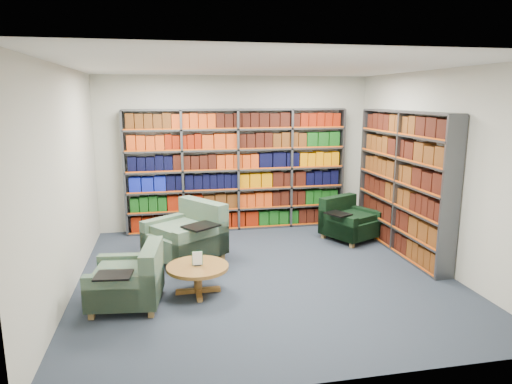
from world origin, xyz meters
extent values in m
cube|color=#19202F|center=(0.00, 0.00, -0.01)|extent=(5.00, 5.00, 0.01)
cube|color=white|center=(0.00, 0.00, 2.80)|extent=(5.00, 5.00, 0.01)
cube|color=#B9B7A9|center=(0.00, 2.50, 1.40)|extent=(5.00, 0.01, 2.80)
cube|color=#B9B7A9|center=(0.00, -2.50, 1.40)|extent=(5.00, 0.01, 2.80)
cube|color=#B9B7A9|center=(-2.50, 0.00, 1.40)|extent=(0.01, 5.00, 2.80)
cube|color=#B9B7A9|center=(2.50, 0.00, 1.40)|extent=(0.01, 5.00, 2.80)
cube|color=#47494F|center=(0.00, 2.34, 1.10)|extent=(4.00, 0.28, 2.20)
cube|color=silver|center=(0.00, 2.47, 1.10)|extent=(4.00, 0.02, 2.20)
cube|color=#D84C0A|center=(0.00, 2.21, 1.10)|extent=(4.00, 0.01, 2.20)
cube|color=#6B1303|center=(0.00, 2.34, 0.18)|extent=(3.88, 0.21, 0.29)
cube|color=#0C3B0D|center=(0.00, 2.34, 0.54)|extent=(3.88, 0.21, 0.29)
cube|color=#0A1589|center=(0.00, 2.34, 0.91)|extent=(3.88, 0.21, 0.29)
cube|color=black|center=(0.00, 2.34, 1.28)|extent=(3.88, 0.21, 0.29)
cube|color=#AB340B|center=(0.00, 2.34, 1.64)|extent=(3.88, 0.21, 0.29)
cube|color=#4B250B|center=(0.00, 2.34, 2.01)|extent=(3.88, 0.21, 0.29)
cube|color=#47494F|center=(2.34, 0.60, 1.10)|extent=(0.28, 2.50, 2.20)
cube|color=silver|center=(2.47, 0.60, 1.10)|extent=(0.02, 2.50, 2.20)
cube|color=#D84C0A|center=(2.21, 0.60, 1.10)|extent=(0.02, 2.50, 2.20)
cube|color=black|center=(2.34, 0.60, 0.18)|extent=(0.21, 2.38, 0.29)
cube|color=black|center=(2.34, 0.60, 0.54)|extent=(0.21, 2.38, 0.29)
cube|color=black|center=(2.34, 0.60, 0.91)|extent=(0.21, 2.38, 0.29)
cube|color=#4B250B|center=(2.34, 0.60, 1.28)|extent=(0.21, 2.38, 0.29)
cube|color=#4B250B|center=(2.34, 0.60, 1.64)|extent=(0.21, 2.38, 0.29)
cube|color=black|center=(2.34, 0.60, 2.01)|extent=(0.21, 2.38, 0.29)
cube|color=#04333E|center=(-1.05, 0.81, 0.27)|extent=(1.32, 1.32, 0.34)
cube|color=#04333E|center=(-0.75, 1.02, 0.48)|extent=(0.72, 0.89, 0.76)
cube|color=#04333E|center=(-1.29, 1.13, 0.36)|extent=(0.85, 0.67, 0.50)
cube|color=#04333E|center=(-0.82, 0.48, 0.36)|extent=(0.85, 0.67, 0.50)
cube|color=black|center=(-0.83, 0.41, 0.63)|extent=(0.58, 0.56, 0.03)
cube|color=olive|center=(-1.60, 0.90, 0.05)|extent=(0.10, 0.10, 0.11)
cube|color=olive|center=(-1.14, 0.26, 0.05)|extent=(0.10, 0.10, 0.11)
cube|color=olive|center=(-0.96, 1.35, 0.05)|extent=(0.10, 0.10, 0.11)
cube|color=olive|center=(-0.51, 0.72, 0.05)|extent=(0.10, 0.10, 0.11)
cube|color=black|center=(1.80, 1.28, 0.23)|extent=(1.05, 1.05, 0.28)
cube|color=black|center=(1.66, 1.55, 0.40)|extent=(0.78, 0.50, 0.63)
cube|color=black|center=(1.50, 1.13, 0.30)|extent=(0.46, 0.76, 0.42)
cube|color=black|center=(2.10, 1.43, 0.30)|extent=(0.46, 0.76, 0.42)
cube|color=black|center=(1.48, 1.08, 0.52)|extent=(0.44, 0.48, 0.02)
cube|color=olive|center=(1.65, 0.85, 0.04)|extent=(0.08, 0.08, 0.09)
cube|color=olive|center=(2.23, 1.13, 0.04)|extent=(0.08, 0.08, 0.09)
cube|color=olive|center=(1.37, 1.43, 0.04)|extent=(0.08, 0.08, 0.09)
cube|color=olive|center=(1.95, 1.71, 0.04)|extent=(0.08, 0.08, 0.09)
cube|color=#04333E|center=(-1.80, -0.61, 0.23)|extent=(0.88, 0.88, 0.28)
cube|color=#04333E|center=(-1.49, -0.64, 0.41)|extent=(0.27, 0.81, 0.64)
cube|color=#04333E|center=(-1.76, -0.27, 0.30)|extent=(0.80, 0.22, 0.42)
cube|color=#04333E|center=(-1.84, -0.94, 0.30)|extent=(0.80, 0.22, 0.42)
cube|color=black|center=(-1.89, -0.98, 0.53)|extent=(0.42, 0.34, 0.02)
cube|color=olive|center=(-2.09, -0.24, 0.04)|extent=(0.07, 0.07, 0.09)
cube|color=olive|center=(-2.16, -0.89, 0.04)|extent=(0.07, 0.07, 0.09)
cube|color=olive|center=(-1.44, -0.32, 0.04)|extent=(0.07, 0.07, 0.09)
cube|color=olive|center=(-1.51, -0.97, 0.04)|extent=(0.07, 0.07, 0.09)
cylinder|color=brown|center=(-0.95, -0.43, 0.34)|extent=(0.77, 0.77, 0.04)
cylinder|color=brown|center=(-0.95, -0.43, 0.17)|extent=(0.10, 0.10, 0.31)
cube|color=brown|center=(-0.95, -0.43, 0.03)|extent=(0.56, 0.07, 0.05)
cube|color=brown|center=(-0.95, -0.43, 0.03)|extent=(0.07, 0.56, 0.05)
cube|color=black|center=(-0.95, -0.43, 0.37)|extent=(0.09, 0.04, 0.01)
cube|color=white|center=(-0.95, -0.43, 0.46)|extent=(0.12, 0.01, 0.17)
cube|color=#145926|center=(-0.95, -0.43, 0.46)|extent=(0.13, 0.00, 0.18)
camera|label=1|loc=(-1.29, -5.83, 2.42)|focal=32.00mm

